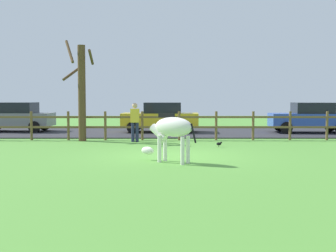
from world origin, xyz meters
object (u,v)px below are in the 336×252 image
at_px(parked_car_blue, 309,117).
at_px(parked_car_yellow, 160,117).
at_px(bare_tree, 80,90).
at_px(parked_car_grey, 14,117).
at_px(crow_on_grass, 218,144).
at_px(visitor_near_fence, 134,120).
at_px(zebra, 170,130).

height_order(parked_car_blue, parked_car_yellow, same).
height_order(bare_tree, parked_car_grey, bare_tree).
relative_size(crow_on_grass, parked_car_grey, 0.05).
xyz_separation_m(crow_on_grass, visitor_near_fence, (-3.33, 1.88, 0.78)).
relative_size(zebra, parked_car_blue, 0.40).
distance_m(parked_car_blue, visitor_near_fence, 9.70).
distance_m(parked_car_yellow, visitor_near_fence, 4.65).
bearing_deg(parked_car_yellow, zebra, -87.39).
relative_size(parked_car_blue, visitor_near_fence, 2.49).
height_order(parked_car_blue, parked_car_grey, same).
xyz_separation_m(zebra, parked_car_blue, (7.28, 9.92, -0.08)).
distance_m(crow_on_grass, parked_car_yellow, 6.86).
relative_size(zebra, parked_car_yellow, 0.41).
xyz_separation_m(crow_on_grass, parked_car_blue, (5.43, 6.05, 0.72)).
relative_size(bare_tree, crow_on_grass, 20.13).
bearing_deg(bare_tree, parked_car_yellow, 51.31).
bearing_deg(bare_tree, zebra, -58.20).
relative_size(parked_car_yellow, parked_car_grey, 1.01).
distance_m(crow_on_grass, visitor_near_fence, 3.90).
bearing_deg(parked_car_grey, bare_tree, -45.40).
height_order(crow_on_grass, parked_car_blue, parked_car_blue).
bearing_deg(crow_on_grass, parked_car_yellow, 109.81).
xyz_separation_m(bare_tree, crow_on_grass, (5.64, -2.26, -2.06)).
bearing_deg(bare_tree, parked_car_grey, 134.60).
bearing_deg(parked_car_grey, zebra, -52.18).
xyz_separation_m(zebra, crow_on_grass, (1.84, 3.86, -0.80)).
bearing_deg(crow_on_grass, visitor_near_fence, 150.49).
bearing_deg(parked_car_grey, crow_on_grass, -33.93).
height_order(crow_on_grass, parked_car_yellow, parked_car_yellow).
distance_m(zebra, crow_on_grass, 4.36).
bearing_deg(parked_car_yellow, bare_tree, -128.69).
bearing_deg(bare_tree, crow_on_grass, -21.84).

